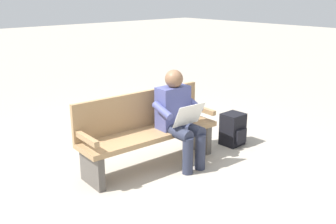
% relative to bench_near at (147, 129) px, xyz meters
% --- Properties ---
extents(ground_plane, '(40.00, 40.00, 0.00)m').
position_rel_bench_near_xyz_m(ground_plane, '(0.00, 0.07, -0.46)').
color(ground_plane, '#A89E8E').
extents(bench_near, '(1.82, 0.57, 0.90)m').
position_rel_bench_near_xyz_m(bench_near, '(0.00, 0.00, 0.00)').
color(bench_near, '#9E7A51').
rests_on(bench_near, ground).
extents(person_seated, '(0.58, 0.59, 1.18)m').
position_rel_bench_near_xyz_m(person_seated, '(-0.30, 0.25, 0.17)').
color(person_seated, '#474C84').
rests_on(person_seated, ground).
extents(backpack, '(0.29, 0.30, 0.45)m').
position_rel_bench_near_xyz_m(backpack, '(-1.31, 0.29, -0.24)').
color(backpack, black).
rests_on(backpack, ground).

